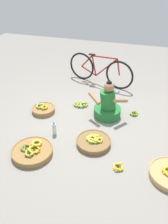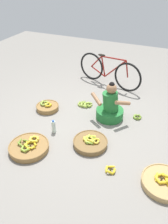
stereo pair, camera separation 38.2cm
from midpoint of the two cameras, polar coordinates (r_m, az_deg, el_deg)
ground_plane at (r=4.24m, az=3.66°, el=-2.61°), size 10.00×10.00×0.00m
vendor_woman_front at (r=4.27m, az=9.19°, el=1.17°), size 0.75×0.52×0.76m
bicycle_leaning at (r=5.45m, az=8.30°, el=10.25°), size 1.66×0.49×0.73m
banana_basket_near_bicycle at (r=3.41m, az=22.89°, el=-16.24°), size 0.62×0.62×0.17m
banana_basket_back_left at (r=3.72m, az=4.60°, el=-7.77°), size 0.57×0.57×0.16m
banana_basket_mid_right at (r=3.69m, az=-10.91°, el=-8.76°), size 0.64×0.64×0.16m
banana_basket_back_center at (r=4.59m, az=-6.96°, el=1.27°), size 0.46×0.46×0.16m
loose_bananas_near_vendor at (r=3.38m, az=10.09°, el=-14.37°), size 0.17×0.17×0.09m
loose_bananas_mid_left at (r=4.48m, az=15.77°, el=-1.33°), size 0.19×0.19×0.08m
loose_bananas_back_right at (r=4.69m, az=2.60°, el=1.85°), size 0.34×0.26×0.10m
water_bottle at (r=3.94m, az=-4.99°, el=-3.82°), size 0.07×0.07×0.25m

